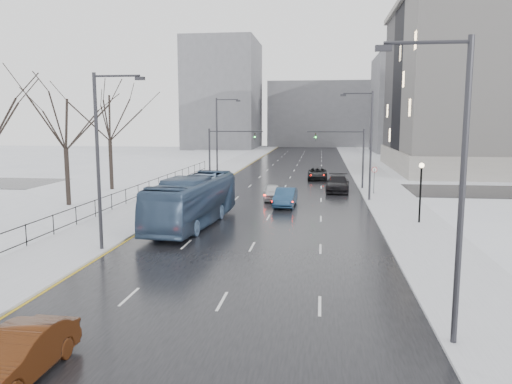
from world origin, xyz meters
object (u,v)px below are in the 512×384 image
at_px(streetlight_r_near, 455,178).
at_px(streetlight_l_near, 101,153).
at_px(tree_park_e, 112,190).
at_px(bus, 193,201).
at_px(sedan_right_near, 285,197).
at_px(mast_signal_left, 219,150).
at_px(no_uturn_sign, 374,172).
at_px(streetlight_l_far, 219,135).
at_px(sedan_right_cross, 317,174).
at_px(sedan_right_far, 338,183).
at_px(tree_park_d, 69,206).
at_px(sedan_center_near, 273,192).
at_px(mast_signal_right, 353,151).
at_px(sedan_left_near, 18,355).
at_px(lamppost_r_mid, 421,184).
at_px(streetlight_r_mid, 368,140).

relative_size(streetlight_r_near, streetlight_l_near, 1.00).
bearing_deg(tree_park_e, bus, -51.27).
distance_m(streetlight_r_near, sedan_right_near, 27.60).
distance_m(mast_signal_left, no_uturn_sign, 17.10).
relative_size(streetlight_l_far, sedan_right_cross, 1.92).
height_order(tree_park_e, sedan_right_cross, tree_park_e).
bearing_deg(streetlight_r_near, bus, 126.89).
xyz_separation_m(mast_signal_left, no_uturn_sign, (16.53, -4.00, -1.81)).
xyz_separation_m(sedan_right_cross, sedan_right_far, (2.19, -10.54, 0.12)).
bearing_deg(tree_park_d, streetlight_l_far, 61.85).
height_order(tree_park_d, sedan_center_near, tree_park_d).
height_order(tree_park_d, mast_signal_right, mast_signal_right).
bearing_deg(mast_signal_left, no_uturn_sign, -13.60).
height_order(tree_park_d, mast_signal_left, mast_signal_left).
xyz_separation_m(no_uturn_sign, sedan_center_near, (-9.70, -4.47, -1.54)).
relative_size(tree_park_e, sedan_left_near, 3.05).
relative_size(streetlight_r_near, sedan_center_near, 2.38).
bearing_deg(tree_park_e, tree_park_d, -87.71).
height_order(no_uturn_sign, bus, bus).
bearing_deg(tree_park_e, mast_signal_right, 8.90).
relative_size(tree_park_d, tree_park_e, 0.93).
bearing_deg(mast_signal_left, streetlight_l_far, 101.87).
bearing_deg(streetlight_l_near, streetlight_r_near, -31.48).
relative_size(tree_park_e, sedan_right_cross, 2.60).
height_order(lamppost_r_mid, no_uturn_sign, lamppost_r_mid).
xyz_separation_m(streetlight_l_near, sedan_left_near, (3.61, -13.86, -4.85)).
height_order(no_uturn_sign, sedan_right_near, no_uturn_sign).
height_order(tree_park_d, bus, tree_park_d).
height_order(tree_park_e, streetlight_l_near, streetlight_l_near).
bearing_deg(bus, sedan_center_near, 74.04).
distance_m(tree_park_e, streetlight_r_near, 43.39).
height_order(streetlight_l_near, no_uturn_sign, streetlight_l_near).
distance_m(tree_park_e, sedan_center_near, 18.27).
bearing_deg(sedan_center_near, tree_park_e, 158.03).
bearing_deg(streetlight_r_near, no_uturn_sign, 88.26).
height_order(streetlight_l_near, sedan_right_near, streetlight_l_near).
relative_size(mast_signal_left, bus, 0.52).
bearing_deg(no_uturn_sign, mast_signal_right, 115.11).
xyz_separation_m(tree_park_d, sedan_right_far, (23.49, 11.84, 0.88)).
distance_m(tree_park_d, lamppost_r_mid, 29.23).
relative_size(streetlight_r_mid, mast_signal_left, 1.54).
relative_size(streetlight_l_far, mast_signal_right, 1.54).
height_order(tree_park_e, sedan_right_far, tree_park_e).
distance_m(streetlight_r_near, streetlight_r_mid, 30.00).
height_order(mast_signal_left, sedan_right_cross, mast_signal_left).
distance_m(streetlight_r_near, mast_signal_right, 38.04).
relative_size(tree_park_e, mast_signal_left, 2.08).
bearing_deg(streetlight_r_mid, sedan_right_near, -152.28).
xyz_separation_m(streetlight_l_far, sedan_left_near, (3.61, -45.86, -4.85)).
relative_size(streetlight_r_near, streetlight_l_far, 1.00).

